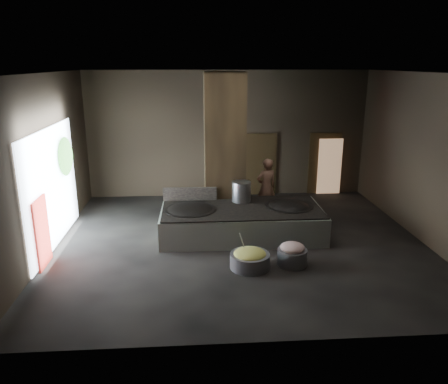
{
  "coord_description": "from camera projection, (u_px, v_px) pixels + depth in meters",
  "views": [
    {
      "loc": [
        -1.23,
        -11.07,
        4.76
      ],
      "look_at": [
        -0.4,
        0.65,
        1.25
      ],
      "focal_mm": 35.0,
      "sensor_mm": 36.0,
      "label": 1
    }
  ],
  "objects": [
    {
      "name": "doorway_far_glow",
      "position": [
        330.0,
        166.0,
        16.12
      ],
      "size": [
        0.87,
        0.04,
        2.07
      ],
      "primitive_type": "cube",
      "color": "#8C6647",
      "rests_on": "ground"
    },
    {
      "name": "wok_left",
      "position": [
        190.0,
        212.0,
        12.16
      ],
      "size": [
        1.43,
        1.43,
        0.39
      ],
      "primitive_type": "ellipsoid",
      "color": "black",
      "rests_on": "hearth_platform"
    },
    {
      "name": "floor",
      "position": [
        240.0,
        243.0,
        12.05
      ],
      "size": [
        10.0,
        9.0,
        0.1
      ],
      "primitive_type": "cube",
      "color": "black",
      "rests_on": "ground"
    },
    {
      "name": "front_wall",
      "position": [
        271.0,
        224.0,
        7.04
      ],
      "size": [
        10.0,
        0.1,
        4.5
      ],
      "primitive_type": "cube",
      "color": "black",
      "rests_on": "ground"
    },
    {
      "name": "wok_left_rim",
      "position": [
        190.0,
        209.0,
        12.14
      ],
      "size": [
        1.45,
        1.45,
        0.05
      ],
      "primitive_type": "cylinder",
      "color": "black",
      "rests_on": "hearth_platform"
    },
    {
      "name": "doorway_near",
      "position": [
        260.0,
        166.0,
        16.05
      ],
      "size": [
        1.18,
        0.08,
        2.38
      ],
      "primitive_type": "cube",
      "color": "black",
      "rests_on": "ground"
    },
    {
      "name": "left_wall",
      "position": [
        43.0,
        165.0,
        11.05
      ],
      "size": [
        0.1,
        9.0,
        4.5
      ],
      "primitive_type": "cube",
      "color": "black",
      "rests_on": "ground"
    },
    {
      "name": "tree_silhouette",
      "position": [
        65.0,
        156.0,
        12.32
      ],
      "size": [
        0.28,
        1.1,
        1.1
      ],
      "primitive_type": "ellipsoid",
      "color": "#194714",
      "rests_on": "left_opening"
    },
    {
      "name": "right_wall",
      "position": [
        428.0,
        159.0,
        11.73
      ],
      "size": [
        0.1,
        9.0,
        4.5
      ],
      "primitive_type": "cube",
      "color": "black",
      "rests_on": "ground"
    },
    {
      "name": "meat_basin",
      "position": [
        292.0,
        257.0,
        10.63
      ],
      "size": [
        0.8,
        0.8,
        0.4
      ],
      "primitive_type": "cylinder",
      "rotation": [
        0.0,
        0.0,
        -0.12
      ],
      "color": "slate",
      "rests_on": "ground"
    },
    {
      "name": "wok_right_rim",
      "position": [
        288.0,
        206.0,
        12.42
      ],
      "size": [
        1.36,
        1.36,
        0.05
      ],
      "primitive_type": "cylinder",
      "color": "black",
      "rests_on": "hearth_platform"
    },
    {
      "name": "wok_right",
      "position": [
        288.0,
        208.0,
        12.44
      ],
      "size": [
        1.33,
        1.33,
        0.37
      ],
      "primitive_type": "ellipsoid",
      "color": "black",
      "rests_on": "hearth_platform"
    },
    {
      "name": "meat_fill",
      "position": [
        293.0,
        247.0,
        10.56
      ],
      "size": [
        0.6,
        0.6,
        0.23
      ],
      "primitive_type": "ellipsoid",
      "color": "#A76A64",
      "rests_on": "meat_basin"
    },
    {
      "name": "veg_fill",
      "position": [
        250.0,
        254.0,
        10.44
      ],
      "size": [
        0.79,
        0.79,
        0.24
      ],
      "primitive_type": "ellipsoid",
      "color": "#7EA44F",
      "rests_on": "veg_basin"
    },
    {
      "name": "back_wall",
      "position": [
        227.0,
        134.0,
        15.74
      ],
      "size": [
        10.0,
        0.1,
        4.5
      ],
      "primitive_type": "cube",
      "color": "black",
      "rests_on": "ground"
    },
    {
      "name": "ladle",
      "position": [
        243.0,
        244.0,
        10.51
      ],
      "size": [
        0.25,
        0.33,
        0.68
      ],
      "primitive_type": "cylinder",
      "rotation": [
        0.49,
        0.0,
        -0.62
      ],
      "color": "#999CA0",
      "rests_on": "veg_basin"
    },
    {
      "name": "hearth_platform",
      "position": [
        241.0,
        222.0,
        12.4
      ],
      "size": [
        4.55,
        2.22,
        0.79
      ],
      "primitive_type": "cube",
      "rotation": [
        0.0,
        0.0,
        -0.01
      ],
      "color": "#B5C6B2",
      "rests_on": "ground"
    },
    {
      "name": "stock_pot",
      "position": [
        241.0,
        192.0,
        12.72
      ],
      "size": [
        0.55,
        0.55,
        0.59
      ],
      "primitive_type": "cylinder",
      "color": "#999CA0",
      "rests_on": "hearth_platform"
    },
    {
      "name": "doorway_far",
      "position": [
        324.0,
        164.0,
        16.21
      ],
      "size": [
        1.18,
        0.08,
        2.38
      ],
      "primitive_type": "cube",
      "color": "black",
      "rests_on": "ground"
    },
    {
      "name": "doorway_near_glow",
      "position": [
        258.0,
        166.0,
        16.22
      ],
      "size": [
        0.8,
        0.04,
        1.89
      ],
      "primitive_type": "cube",
      "color": "#8C6647",
      "rests_on": "ground"
    },
    {
      "name": "splash_guard",
      "position": [
        190.0,
        194.0,
        12.84
      ],
      "size": [
        1.57,
        0.08,
        0.39
      ],
      "primitive_type": "cube",
      "rotation": [
        0.0,
        0.0,
        -0.01
      ],
      "color": "black",
      "rests_on": "hearth_platform"
    },
    {
      "name": "platform_cap",
      "position": [
        242.0,
        208.0,
        12.28
      ],
      "size": [
        4.42,
        2.12,
        0.03
      ],
      "primitive_type": "cube",
      "color": "black",
      "rests_on": "hearth_platform"
    },
    {
      "name": "pavilion_sliver",
      "position": [
        42.0,
        233.0,
        10.41
      ],
      "size": [
        0.05,
        0.9,
        1.7
      ],
      "primitive_type": "cube",
      "color": "maroon",
      "rests_on": "ground"
    },
    {
      "name": "ceiling",
      "position": [
        242.0,
        71.0,
        10.73
      ],
      "size": [
        10.0,
        9.0,
        0.1
      ],
      "primitive_type": "cube",
      "color": "black",
      "rests_on": "back_wall"
    },
    {
      "name": "pillar",
      "position": [
        224.0,
        148.0,
        13.18
      ],
      "size": [
        1.2,
        1.2,
        4.5
      ],
      "primitive_type": "cube",
      "color": "black",
      "rests_on": "ground"
    },
    {
      "name": "cook",
      "position": [
        266.0,
        187.0,
        13.91
      ],
      "size": [
        0.78,
        0.63,
        1.86
      ],
      "primitive_type": "imported",
      "rotation": [
        0.0,
        0.0,
        3.47
      ],
      "color": "brown",
      "rests_on": "ground"
    },
    {
      "name": "left_opening",
      "position": [
        52.0,
        188.0,
        11.43
      ],
      "size": [
        0.04,
        4.2,
        3.1
      ],
      "primitive_type": "cube",
      "color": "white",
      "rests_on": "ground"
    },
    {
      "name": "veg_basin",
      "position": [
        250.0,
        261.0,
        10.49
      ],
      "size": [
        1.12,
        1.12,
        0.35
      ],
      "primitive_type": "cylinder",
      "rotation": [
        0.0,
        0.0,
        -0.19
      ],
      "color": "slate",
      "rests_on": "ground"
    }
  ]
}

